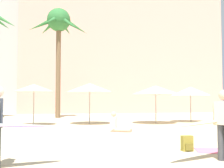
% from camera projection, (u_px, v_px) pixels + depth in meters
% --- Properties ---
extents(hotel_pink, '(22.30, 8.19, 15.04)m').
position_uv_depth(hotel_pink, '(119.00, 49.00, 34.12)').
color(hotel_pink, '#DB9989').
rests_on(hotel_pink, ground).
extents(hotel_tower_gray, '(15.26, 8.99, 22.56)m').
position_uv_depth(hotel_tower_gray, '(4.00, 28.00, 38.85)').
color(hotel_tower_gray, '#A8A8A3').
rests_on(hotel_tower_gray, ground).
extents(palm_tree_left, '(4.79, 4.66, 8.70)m').
position_uv_depth(palm_tree_left, '(59.00, 27.00, 22.48)').
color(palm_tree_left, brown).
rests_on(palm_tree_left, ground).
extents(cafe_umbrella_0, '(2.79, 2.79, 2.25)m').
position_uv_depth(cafe_umbrella_0, '(156.00, 90.00, 16.85)').
color(cafe_umbrella_0, gray).
rests_on(cafe_umbrella_0, ground).
extents(cafe_umbrella_1, '(2.43, 2.43, 2.23)m').
position_uv_depth(cafe_umbrella_1, '(190.00, 91.00, 17.95)').
color(cafe_umbrella_1, gray).
rests_on(cafe_umbrella_1, ground).
extents(cafe_umbrella_4, '(2.62, 2.62, 2.36)m').
position_uv_depth(cafe_umbrella_4, '(90.00, 88.00, 16.40)').
color(cafe_umbrella_4, gray).
rests_on(cafe_umbrella_4, ground).
extents(cafe_umbrella_5, '(2.11, 2.11, 2.27)m').
position_uv_depth(cafe_umbrella_5, '(34.00, 88.00, 15.62)').
color(cafe_umbrella_5, gray).
rests_on(cafe_umbrella_5, ground).
extents(backpack, '(0.31, 0.25, 0.42)m').
position_uv_depth(backpack, '(187.00, 144.00, 7.76)').
color(backpack, olive).
rests_on(backpack, ground).
extents(person_far_right, '(2.93, 1.46, 1.63)m').
position_uv_depth(person_far_right, '(221.00, 121.00, 6.64)').
color(person_far_right, '#3D3D42').
rests_on(person_far_right, ground).
extents(person_near_right, '(0.98, 0.79, 0.88)m').
position_uv_depth(person_near_right, '(117.00, 125.00, 12.54)').
color(person_near_right, '#D1A889').
rests_on(person_near_right, ground).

